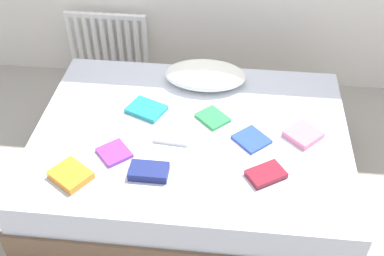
% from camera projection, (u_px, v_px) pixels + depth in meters
% --- Properties ---
extents(ground_plane, '(8.00, 8.00, 0.00)m').
position_uv_depth(ground_plane, '(191.00, 185.00, 3.27)').
color(ground_plane, '#9E998E').
extents(bed, '(2.00, 1.50, 0.50)m').
position_uv_depth(bed, '(191.00, 159.00, 3.11)').
color(bed, brown).
rests_on(bed, ground).
extents(radiator, '(0.69, 0.04, 0.54)m').
position_uv_depth(radiator, '(108.00, 43.00, 4.00)').
color(radiator, white).
rests_on(radiator, ground).
extents(pillow, '(0.57, 0.35, 0.13)m').
position_uv_depth(pillow, '(205.00, 75.00, 3.29)').
color(pillow, white).
rests_on(pillow, bed).
extents(textbook_white, '(0.22, 0.14, 0.03)m').
position_uv_depth(textbook_white, '(173.00, 137.00, 2.88)').
color(textbook_white, white).
rests_on(textbook_white, bed).
extents(textbook_navy, '(0.22, 0.13, 0.05)m').
position_uv_depth(textbook_navy, '(149.00, 171.00, 2.65)').
color(textbook_navy, navy).
rests_on(textbook_navy, bed).
extents(textbook_pink, '(0.26, 0.26, 0.04)m').
position_uv_depth(textbook_pink, '(303.00, 134.00, 2.89)').
color(textbook_pink, pink).
rests_on(textbook_pink, bed).
extents(textbook_purple, '(0.24, 0.24, 0.02)m').
position_uv_depth(textbook_purple, '(114.00, 153.00, 2.78)').
color(textbook_purple, purple).
rests_on(textbook_purple, bed).
extents(textbook_maroon, '(0.25, 0.23, 0.04)m').
position_uv_depth(textbook_maroon, '(266.00, 174.00, 2.64)').
color(textbook_maroon, maroon).
rests_on(textbook_maroon, bed).
extents(textbook_blue, '(0.26, 0.26, 0.02)m').
position_uv_depth(textbook_blue, '(251.00, 139.00, 2.87)').
color(textbook_blue, '#2847B7').
rests_on(textbook_blue, bed).
extents(textbook_teal, '(0.28, 0.26, 0.03)m').
position_uv_depth(textbook_teal, '(146.00, 109.00, 3.08)').
color(textbook_teal, teal).
rests_on(textbook_teal, bed).
extents(textbook_orange, '(0.27, 0.26, 0.05)m').
position_uv_depth(textbook_orange, '(71.00, 175.00, 2.63)').
color(textbook_orange, orange).
rests_on(textbook_orange, bed).
extents(textbook_green, '(0.24, 0.24, 0.02)m').
position_uv_depth(textbook_green, '(213.00, 118.00, 3.02)').
color(textbook_green, green).
rests_on(textbook_green, bed).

